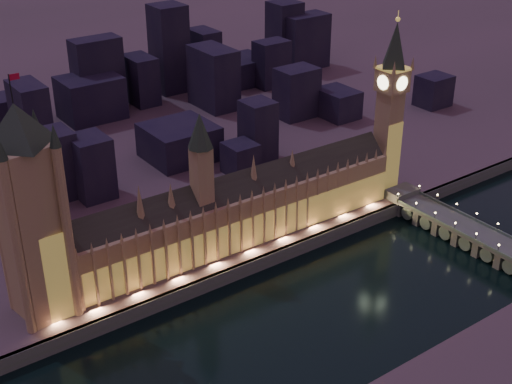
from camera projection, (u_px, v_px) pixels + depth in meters
ground_plane at (314, 306)px, 346.97m from camera, size 2000.00×2000.00×0.00m
embankment_wall at (264, 262)px, 374.70m from camera, size 2000.00×2.50×8.00m
palace_of_westminster at (234, 212)px, 377.19m from camera, size 202.00×23.23×78.00m
victoria_tower at (29, 203)px, 304.87m from camera, size 31.68×31.68×113.50m
elizabeth_tower at (391, 93)px, 416.73m from camera, size 18.00×18.00×109.54m
westminster_bridge at (465, 233)px, 397.76m from camera, size 19.18×113.00×15.90m
city_backdrop at (128, 97)px, 526.77m from camera, size 464.91×215.63×86.94m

